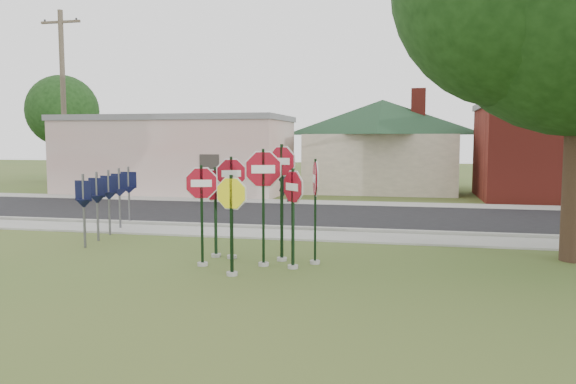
% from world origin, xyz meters
% --- Properties ---
extents(ground, '(120.00, 120.00, 0.00)m').
position_xyz_m(ground, '(0.00, 0.00, 0.00)').
color(ground, '#3B5720').
rests_on(ground, ground).
extents(sidewalk_near, '(60.00, 1.60, 0.06)m').
position_xyz_m(sidewalk_near, '(0.00, 5.50, 0.03)').
color(sidewalk_near, gray).
rests_on(sidewalk_near, ground).
extents(road, '(60.00, 7.00, 0.04)m').
position_xyz_m(road, '(0.00, 10.00, 0.02)').
color(road, black).
rests_on(road, ground).
extents(sidewalk_far, '(60.00, 1.60, 0.06)m').
position_xyz_m(sidewalk_far, '(0.00, 14.30, 0.03)').
color(sidewalk_far, gray).
rests_on(sidewalk_far, ground).
extents(curb, '(60.00, 0.20, 0.14)m').
position_xyz_m(curb, '(0.00, 6.50, 0.07)').
color(curb, gray).
rests_on(curb, ground).
extents(stop_sign_center, '(1.13, 0.35, 2.83)m').
position_xyz_m(stop_sign_center, '(0.29, 1.38, 1.81)').
color(stop_sign_center, gray).
rests_on(stop_sign_center, ground).
extents(stop_sign_yellow, '(0.97, 0.24, 2.27)m').
position_xyz_m(stop_sign_yellow, '(-0.14, 0.34, 1.35)').
color(stop_sign_yellow, gray).
rests_on(stop_sign_yellow, ground).
extents(stop_sign_left, '(1.00, 0.31, 2.44)m').
position_xyz_m(stop_sign_left, '(-1.10, 1.10, 1.49)').
color(stop_sign_left, gray).
rests_on(stop_sign_left, ground).
extents(stop_sign_right, '(0.75, 0.74, 2.38)m').
position_xyz_m(stop_sign_right, '(1.01, 1.27, 1.45)').
color(stop_sign_right, gray).
rests_on(stop_sign_right, ground).
extents(stop_sign_back_right, '(0.96, 0.33, 2.91)m').
position_xyz_m(stop_sign_back_right, '(0.58, 2.01, 1.82)').
color(stop_sign_back_right, gray).
rests_on(stop_sign_back_right, ground).
extents(stop_sign_back_left, '(0.93, 0.46, 2.61)m').
position_xyz_m(stop_sign_back_left, '(-0.69, 2.03, 1.61)').
color(stop_sign_back_left, gray).
rests_on(stop_sign_back_left, ground).
extents(stop_sign_far_right, '(0.32, 1.12, 2.59)m').
position_xyz_m(stop_sign_far_right, '(1.42, 1.85, 1.63)').
color(stop_sign_far_right, gray).
rests_on(stop_sign_far_right, ground).
extents(stop_sign_far_left, '(0.75, 0.83, 2.35)m').
position_xyz_m(stop_sign_far_left, '(-1.13, 2.10, 1.44)').
color(stop_sign_far_left, gray).
rests_on(stop_sign_far_left, ground).
extents(route_sign_row, '(1.43, 4.63, 2.00)m').
position_xyz_m(route_sign_row, '(-5.40, 4.50, 1.22)').
color(route_sign_row, '#59595E').
rests_on(route_sign_row, ground).
extents(building_stucco, '(12.20, 6.20, 4.20)m').
position_xyz_m(building_stucco, '(-9.00, 18.00, 2.15)').
color(building_stucco, beige).
rests_on(building_stucco, ground).
extents(building_house, '(11.60, 11.60, 6.20)m').
position_xyz_m(building_house, '(2.00, 22.00, 3.65)').
color(building_house, beige).
rests_on(building_house, ground).
extents(utility_pole_near, '(2.20, 0.26, 9.50)m').
position_xyz_m(utility_pole_near, '(-14.00, 15.20, 4.97)').
color(utility_pole_near, '#473E2F').
rests_on(utility_pole_near, ground).
extents(bg_tree_left, '(4.90, 4.90, 7.35)m').
position_xyz_m(bg_tree_left, '(-20.00, 24.00, 4.88)').
color(bg_tree_left, black).
rests_on(bg_tree_left, ground).
extents(pedestrian, '(0.66, 0.56, 1.54)m').
position_xyz_m(pedestrian, '(-2.03, 14.11, 0.83)').
color(pedestrian, black).
rests_on(pedestrian, sidewalk_far).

